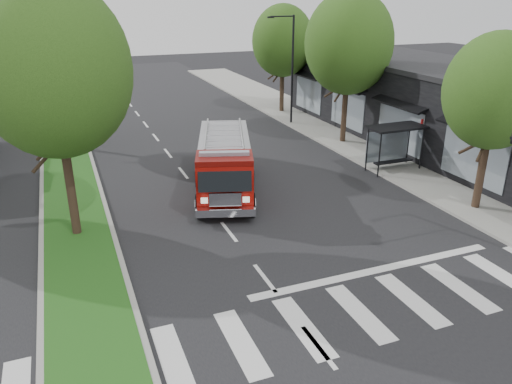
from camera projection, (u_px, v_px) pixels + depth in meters
The scene contains 12 objects.
ground at pixel (265, 278), 17.73m from camera, with size 140.00×140.00×0.00m, color black.
sidewalk_right at pixel (390, 157), 30.62m from camera, with size 5.00×80.00×0.15m, color gray.
median at pixel (66, 154), 31.19m from camera, with size 3.00×50.00×0.15m.
storefront_row at pixel (454, 112), 31.26m from camera, with size 8.00×30.00×5.00m, color black.
bus_shelter at pixel (394, 135), 27.84m from camera, with size 3.20×1.60×2.61m.
tree_right_near at pixel (495, 92), 21.35m from camera, with size 4.40×4.40×8.05m.
tree_right_mid at pixel (349, 43), 31.34m from camera, with size 5.60×5.60×9.72m.
tree_right_far at pixel (283, 41), 40.22m from camera, with size 5.00×5.00×8.73m.
tree_median_near at pixel (53, 70), 18.33m from camera, with size 5.80×5.80×10.16m.
tree_median_far at pixel (50, 45), 30.53m from camera, with size 5.60×5.60×9.72m.
streetlight_right_far at pixel (291, 65), 36.87m from camera, with size 2.11×0.20×8.00m.
fire_engine at pixel (225, 163), 25.18m from camera, with size 5.09×8.98×2.99m.
Camera 1 is at (-5.94, -14.13, 9.44)m, focal length 35.00 mm.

